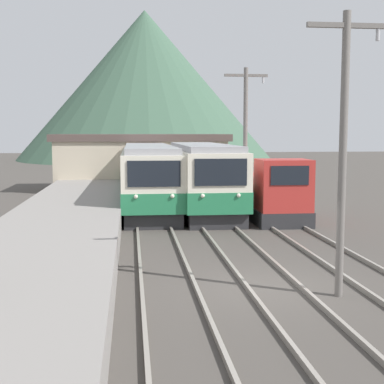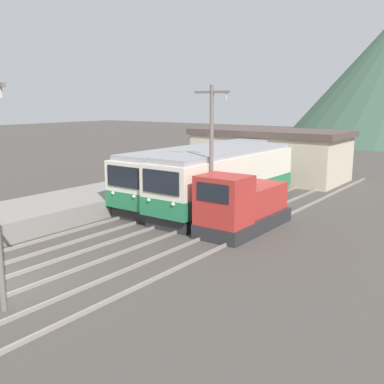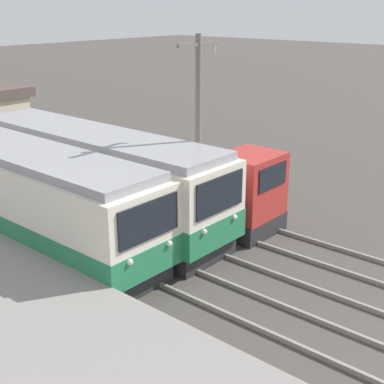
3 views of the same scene
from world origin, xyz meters
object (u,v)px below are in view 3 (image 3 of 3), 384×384
object	(u,v)px
shunting_locomotive	(213,191)
catenary_mast_mid	(198,132)
commuter_train_left	(8,192)
commuter_train_center	(95,181)

from	to	relation	value
shunting_locomotive	catenary_mast_mid	bearing A→B (deg)	-161.36
shunting_locomotive	catenary_mast_mid	size ratio (longest dim) A/B	0.83
commuter_train_left	catenary_mast_mid	bearing A→B (deg)	-50.83
commuter_train_center	catenary_mast_mid	world-z (taller)	catenary_mast_mid
commuter_train_left	commuter_train_center	world-z (taller)	commuter_train_center
shunting_locomotive	catenary_mast_mid	xyz separation A→B (m)	(-1.49, -0.50, 2.68)
commuter_train_left	shunting_locomotive	bearing A→B (deg)	-39.52
catenary_mast_mid	commuter_train_left	bearing A→B (deg)	129.17
catenary_mast_mid	commuter_train_center	bearing A→B (deg)	111.40
commuter_train_left	commuter_train_center	size ratio (longest dim) A/B	1.19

